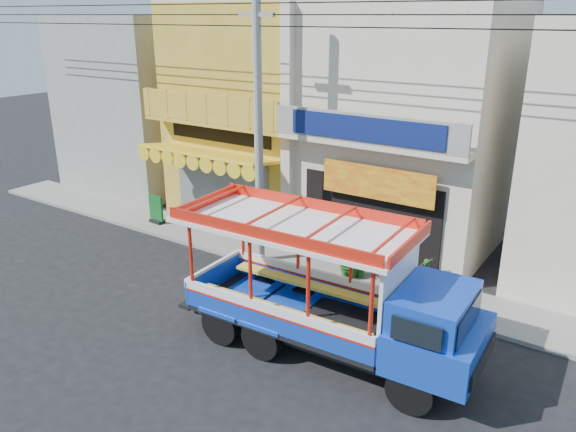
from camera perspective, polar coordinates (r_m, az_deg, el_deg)
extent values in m
plane|color=black|center=(15.47, -7.17, -9.83)|extent=(90.00, 90.00, 0.00)
cube|color=slate|center=(18.28, 1.06, -4.59)|extent=(30.00, 2.00, 0.12)
cube|color=#B39727|center=(22.50, -1.91, 10.56)|extent=(6.00, 6.00, 8.00)
cube|color=#595B5E|center=(20.80, -6.71, 2.29)|extent=(4.20, 0.10, 2.60)
cube|color=yellow|center=(19.83, -8.27, 6.31)|extent=(5.20, 1.50, 0.31)
cube|color=#B39727|center=(19.92, -7.64, 9.34)|extent=(6.00, 0.70, 0.18)
cube|color=#B39727|center=(19.61, -8.30, 10.78)|extent=(6.00, 0.12, 0.95)
cube|color=black|center=(20.25, -6.97, 8.10)|extent=(4.50, 0.04, 0.45)
cube|color=beige|center=(22.22, -2.04, 21.11)|extent=(6.00, 6.00, 0.24)
cube|color=beige|center=(19.65, 12.60, 8.75)|extent=(6.00, 6.00, 8.00)
cube|color=black|center=(17.63, 8.30, -0.69)|extent=(4.60, 0.12, 2.80)
cube|color=yellow|center=(16.83, 9.02, 3.31)|extent=(3.60, 0.05, 1.00)
cube|color=beige|center=(16.62, 8.22, 7.24)|extent=(6.00, 0.70, 0.18)
cube|color=gray|center=(16.26, 7.83, 8.78)|extent=(6.00, 0.12, 0.85)
cube|color=navy|center=(16.20, 7.72, 8.74)|extent=(4.80, 0.06, 0.70)
cube|color=beige|center=(18.27, -0.05, 8.41)|extent=(0.35, 0.30, 8.00)
cube|color=gray|center=(27.19, -14.18, 11.16)|extent=(6.00, 6.00, 7.60)
cylinder|color=gray|center=(16.94, -3.03, 9.20)|extent=(0.26, 0.26, 9.00)
cube|color=gray|center=(16.65, -3.23, 19.75)|extent=(1.20, 0.12, 0.12)
cylinder|color=black|center=(16.07, -0.21, 18.71)|extent=(28.00, 0.04, 0.04)
cylinder|color=black|center=(16.07, -0.21, 19.78)|extent=(28.00, 0.04, 0.04)
cylinder|color=black|center=(16.07, -0.21, 20.85)|extent=(28.00, 0.04, 0.04)
cylinder|color=black|center=(12.03, 12.34, -16.92)|extent=(1.01, 0.32, 1.00)
cylinder|color=black|center=(13.56, 15.18, -12.59)|extent=(1.01, 0.32, 1.00)
cylinder|color=black|center=(13.36, -2.67, -12.35)|extent=(1.01, 0.32, 1.00)
cylinder|color=black|center=(14.75, 1.56, -9.01)|extent=(1.01, 0.32, 1.00)
cylinder|color=black|center=(13.98, -6.81, -10.90)|extent=(1.01, 0.32, 1.00)
cylinder|color=black|center=(15.31, -2.36, -7.86)|extent=(1.01, 0.32, 1.00)
cube|color=black|center=(13.47, 3.99, -11.58)|extent=(6.80, 1.92, 0.28)
cube|color=blue|center=(12.39, 15.00, -12.36)|extent=(1.89, 2.27, 0.90)
cube|color=blue|center=(12.02, 14.65, -8.94)|extent=(1.48, 2.08, 0.75)
cube|color=black|center=(11.90, 17.88, -9.88)|extent=(0.13, 1.77, 0.55)
cube|color=black|center=(13.72, 0.91, -9.94)|extent=(5.04, 2.40, 0.12)
cube|color=blue|center=(12.76, -1.58, -10.58)|extent=(4.96, 0.27, 0.60)
cube|color=white|center=(12.63, -1.59, -9.52)|extent=(4.96, 0.28, 0.22)
cube|color=blue|center=(14.37, 3.11, -6.92)|extent=(4.96, 0.27, 0.60)
cube|color=white|center=(14.25, 3.13, -5.95)|extent=(4.96, 0.28, 0.22)
cylinder|color=red|center=(13.57, -9.85, -3.73)|extent=(0.09, 0.09, 1.60)
cylinder|color=red|center=(15.06, -4.63, -1.08)|extent=(0.09, 0.09, 1.60)
cube|color=white|center=(12.24, 11.14, -8.23)|extent=(0.16, 2.03, 2.26)
cube|color=white|center=(12.80, 0.58, -1.02)|extent=(5.66, 2.67, 0.10)
cube|color=red|center=(12.74, 0.58, -0.26)|extent=(5.45, 2.56, 0.26)
cube|color=black|center=(21.98, -13.16, -0.51)|extent=(0.61, 0.36, 0.11)
cube|color=#0E511C|center=(21.80, -13.26, 0.81)|extent=(0.70, 0.14, 0.96)
imported|color=#205E1A|center=(16.97, 6.38, -4.71)|extent=(1.06, 1.00, 0.96)
imported|color=#205E1A|center=(17.10, 7.32, -4.60)|extent=(0.55, 0.61, 0.94)
imported|color=#205E1A|center=(16.78, 13.96, -5.52)|extent=(0.57, 0.57, 0.96)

